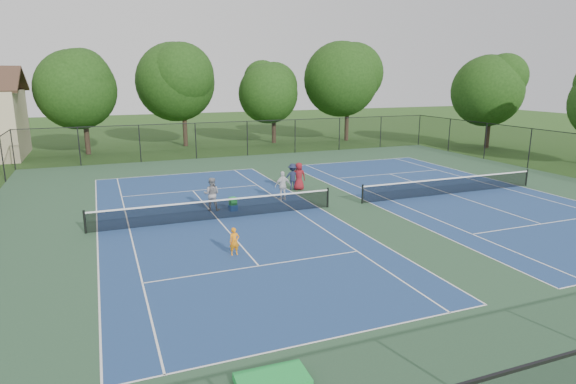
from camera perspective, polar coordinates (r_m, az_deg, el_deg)
name	(u,v)px	position (r m, az deg, el deg)	size (l,w,h in m)	color
ground	(345,205)	(26.11, 6.78, -1.59)	(140.00, 140.00, 0.00)	#234716
court_pad	(345,205)	(26.11, 6.78, -1.58)	(36.00, 36.00, 0.01)	#2A4B34
tennis_court_left	(218,217)	(23.67, -8.33, -2.99)	(12.00, 23.83, 1.07)	navy
tennis_court_right	(450,192)	(29.97, 18.66, -0.05)	(12.00, 23.83, 1.07)	navy
perimeter_fence	(346,176)	(25.74, 6.88, 1.85)	(36.08, 36.08, 3.02)	black
tree_back_a	(82,85)	(46.14, -23.24, 11.57)	(6.80, 6.80, 9.15)	#2D2116
tree_back_b	(182,78)	(48.80, -12.40, 13.04)	(7.60, 7.60, 10.03)	#2D2116
tree_back_c	(274,89)	(50.14, -1.72, 12.07)	(6.00, 6.00, 8.40)	#2D2116
tree_back_d	(348,76)	(52.50, 7.13, 13.51)	(7.80, 7.80, 10.37)	#2D2116
tree_side_e	(492,87)	(50.37, 23.03, 11.41)	(6.60, 6.60, 8.87)	#2D2116
child_player	(234,241)	(18.83, -6.38, -5.85)	(0.40, 0.26, 1.10)	orange
instructor	(212,194)	(25.09, -9.04, -0.24)	(0.84, 0.66, 1.74)	gray
bystander_a	(283,186)	(26.90, -0.62, 0.76)	(0.96, 0.40, 1.64)	silver
bystander_b	(293,177)	(29.32, 0.55, 1.82)	(1.05, 0.61, 1.63)	#1C233E
bystander_c	(299,176)	(29.29, 1.30, 1.87)	(0.83, 0.54, 1.70)	maroon
ball_crate	(233,208)	(25.04, -6.53, -1.87)	(0.42, 0.30, 0.31)	#164A9C
ball_hopper	(233,201)	(24.95, -6.55, -1.08)	(0.34, 0.28, 0.40)	green
green_tarp	(272,380)	(11.66, -1.86, -21.40)	(1.63, 0.90, 0.19)	green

